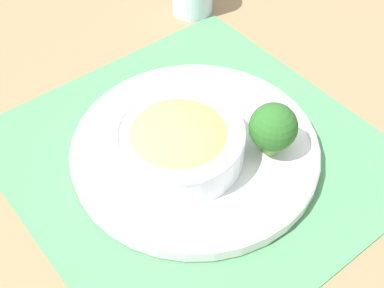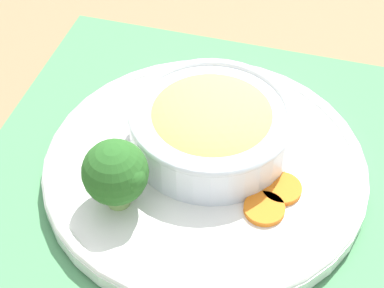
% 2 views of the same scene
% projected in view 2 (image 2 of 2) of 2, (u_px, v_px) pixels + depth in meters
% --- Properties ---
extents(ground_plane, '(4.00, 4.00, 0.00)m').
position_uv_depth(ground_plane, '(205.00, 177.00, 0.63)').
color(ground_plane, '#8C704C').
extents(placemat, '(0.47, 0.46, 0.00)m').
position_uv_depth(placemat, '(205.00, 175.00, 0.63)').
color(placemat, '#4C8C59').
rests_on(placemat, ground_plane).
extents(plate, '(0.31, 0.31, 0.02)m').
position_uv_depth(plate, '(205.00, 166.00, 0.62)').
color(plate, white).
rests_on(plate, placemat).
extents(bowl, '(0.16, 0.16, 0.05)m').
position_uv_depth(bowl, '(213.00, 124.00, 0.62)').
color(bowl, silver).
rests_on(bowl, plate).
extents(broccoli_floret, '(0.06, 0.06, 0.07)m').
position_uv_depth(broccoli_floret, '(116.00, 173.00, 0.56)').
color(broccoli_floret, '#84AD5B').
rests_on(broccoli_floret, plate).
extents(carrot_slice_near, '(0.04, 0.04, 0.01)m').
position_uv_depth(carrot_slice_near, '(264.00, 209.00, 0.58)').
color(carrot_slice_near, orange).
rests_on(carrot_slice_near, plate).
extents(carrot_slice_middle, '(0.04, 0.04, 0.01)m').
position_uv_depth(carrot_slice_middle, '(281.00, 189.00, 0.59)').
color(carrot_slice_middle, orange).
rests_on(carrot_slice_middle, plate).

